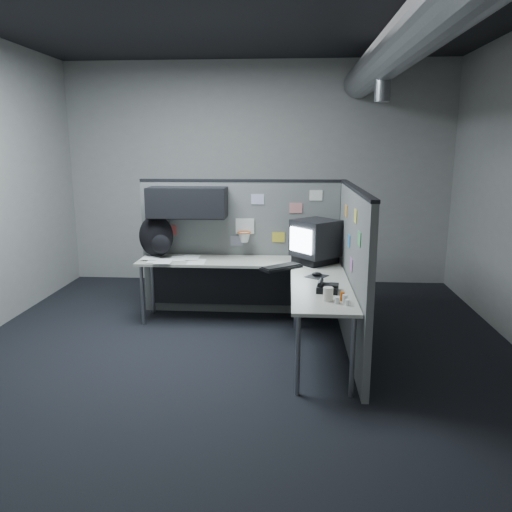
# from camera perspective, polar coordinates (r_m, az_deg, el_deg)

# --- Properties ---
(room) EXTENTS (5.62, 5.62, 3.22)m
(room) POSITION_cam_1_polar(r_m,az_deg,el_deg) (4.58, 5.01, 13.46)
(room) COLOR black
(room) RESTS_ON ground
(partition_back) EXTENTS (2.44, 0.42, 1.63)m
(partition_back) POSITION_cam_1_polar(r_m,az_deg,el_deg) (5.94, -3.25, 2.61)
(partition_back) COLOR slate
(partition_back) RESTS_ON ground
(partition_right) EXTENTS (0.07, 2.23, 1.63)m
(partition_right) POSITION_cam_1_polar(r_m,az_deg,el_deg) (4.98, 10.96, -1.65)
(partition_right) COLOR slate
(partition_right) RESTS_ON ground
(desk) EXTENTS (2.31, 2.11, 0.73)m
(desk) POSITION_cam_1_polar(r_m,az_deg,el_deg) (5.47, 0.28, -2.36)
(desk) COLOR #B0AF9F
(desk) RESTS_ON ground
(monitor) EXTENTS (0.60, 0.60, 0.49)m
(monitor) POSITION_cam_1_polar(r_m,az_deg,el_deg) (5.57, 6.82, 1.72)
(monitor) COLOR black
(monitor) RESTS_ON desk
(keyboard) EXTENTS (0.46, 0.42, 0.04)m
(keyboard) POSITION_cam_1_polar(r_m,az_deg,el_deg) (5.32, 2.92, -1.29)
(keyboard) COLOR black
(keyboard) RESTS_ON desk
(mouse) EXTENTS (0.26, 0.27, 0.05)m
(mouse) POSITION_cam_1_polar(r_m,az_deg,el_deg) (5.04, 6.96, -2.17)
(mouse) COLOR black
(mouse) RESTS_ON desk
(phone) EXTENTS (0.22, 0.23, 0.10)m
(phone) POSITION_cam_1_polar(r_m,az_deg,el_deg) (4.54, 8.13, -3.58)
(phone) COLOR black
(phone) RESTS_ON desk
(bottles) EXTENTS (0.13, 0.17, 0.08)m
(bottles) POSITION_cam_1_polar(r_m,az_deg,el_deg) (4.25, 9.88, -4.85)
(bottles) COLOR silver
(bottles) RESTS_ON desk
(cup) EXTENTS (0.10, 0.10, 0.12)m
(cup) POSITION_cam_1_polar(r_m,az_deg,el_deg) (4.27, 8.25, -4.33)
(cup) COLOR silver
(cup) RESTS_ON desk
(papers) EXTENTS (0.76, 0.51, 0.02)m
(papers) POSITION_cam_1_polar(r_m,az_deg,el_deg) (5.80, -9.48, -0.39)
(papers) COLOR white
(papers) RESTS_ON desk
(backpack) EXTENTS (0.46, 0.41, 0.49)m
(backpack) POSITION_cam_1_polar(r_m,az_deg,el_deg) (5.96, -11.29, 2.16)
(backpack) COLOR black
(backpack) RESTS_ON desk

